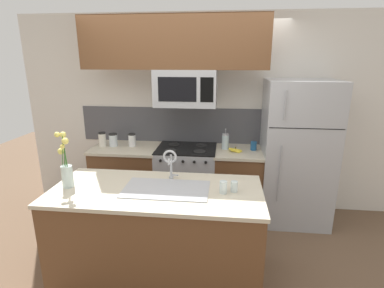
{
  "coord_description": "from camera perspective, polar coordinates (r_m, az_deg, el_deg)",
  "views": [
    {
      "loc": [
        0.49,
        -2.76,
        2.04
      ],
      "look_at": [
        0.14,
        0.27,
        1.16
      ],
      "focal_mm": 28.0,
      "sensor_mm": 36.0,
      "label": 1
    }
  ],
  "objects": [
    {
      "name": "back_counter_right",
      "position": [
        3.99,
        8.62,
        -7.48
      ],
      "size": [
        0.61,
        0.65,
        0.91
      ],
      "color": "brown",
      "rests_on": "ground"
    },
    {
      "name": "ground_plane",
      "position": [
        3.46,
        -3.07,
        -19.99
      ],
      "size": [
        10.0,
        10.0,
        0.0
      ],
      "primitive_type": "plane",
      "color": "brown"
    },
    {
      "name": "stove_range",
      "position": [
        4.01,
        -1.04,
        -7.06
      ],
      "size": [
        0.76,
        0.64,
        0.93
      ],
      "color": "#A8AAAF",
      "rests_on": "ground"
    },
    {
      "name": "storage_jar_short",
      "position": [
        4.03,
        -11.34,
        0.75
      ],
      "size": [
        0.1,
        0.1,
        0.17
      ],
      "color": "silver",
      "rests_on": "back_counter_left"
    },
    {
      "name": "upper_cabinet_band",
      "position": [
        3.67,
        -3.44,
        18.7
      ],
      "size": [
        2.18,
        0.34,
        0.6
      ],
      "primitive_type": "cube",
      "color": "brown"
    },
    {
      "name": "microwave",
      "position": [
        3.69,
        -1.18,
        10.63
      ],
      "size": [
        0.74,
        0.4,
        0.44
      ],
      "color": "#A8AAAF"
    },
    {
      "name": "coffee_tin",
      "position": [
        3.88,
        11.64,
        -0.34
      ],
      "size": [
        0.08,
        0.08,
        0.11
      ],
      "primitive_type": "cylinder",
      "color": "#1E5184",
      "rests_on": "back_counter_right"
    },
    {
      "name": "flower_vase",
      "position": [
        2.92,
        -22.82,
        -4.54
      ],
      "size": [
        0.16,
        0.14,
        0.5
      ],
      "color": "silver",
      "rests_on": "island_counter"
    },
    {
      "name": "drinking_glass",
      "position": [
        2.62,
        5.98,
        -8.19
      ],
      "size": [
        0.07,
        0.07,
        0.11
      ],
      "color": "silver",
      "rests_on": "island_counter"
    },
    {
      "name": "banana_bunch",
      "position": [
        3.77,
        8.26,
        -1.18
      ],
      "size": [
        0.19,
        0.13,
        0.08
      ],
      "color": "yellow",
      "rests_on": "back_counter_right"
    },
    {
      "name": "rear_partition",
      "position": [
        4.11,
        3.77,
        5.69
      ],
      "size": [
        5.2,
        0.1,
        2.6
      ],
      "primitive_type": "cube",
      "color": "silver",
      "rests_on": "ground"
    },
    {
      "name": "island_counter",
      "position": [
        2.94,
        -6.52,
        -16.57
      ],
      "size": [
        1.89,
        0.85,
        0.91
      ],
      "color": "brown",
      "rests_on": "ground"
    },
    {
      "name": "back_counter_left",
      "position": [
        4.19,
        -12.03,
        -6.49
      ],
      "size": [
        0.87,
        0.65,
        0.91
      ],
      "color": "brown",
      "rests_on": "ground"
    },
    {
      "name": "splash_band",
      "position": [
        4.11,
        -0.49,
        3.59
      ],
      "size": [
        3.02,
        0.01,
        0.48
      ],
      "primitive_type": "cube",
      "color": "#4C4C51",
      "rests_on": "rear_partition"
    },
    {
      "name": "storage_jar_tall",
      "position": [
        4.13,
        -16.71,
        0.87
      ],
      "size": [
        0.1,
        0.1,
        0.19
      ],
      "color": "silver",
      "rests_on": "back_counter_left"
    },
    {
      "name": "refrigerator",
      "position": [
        3.95,
        19.21,
        -1.62
      ],
      "size": [
        0.84,
        0.74,
        1.8
      ],
      "color": "#A8AAAF",
      "rests_on": "ground"
    },
    {
      "name": "french_press",
      "position": [
        3.86,
        6.36,
        0.5
      ],
      "size": [
        0.09,
        0.09,
        0.27
      ],
      "color": "silver",
      "rests_on": "back_counter_right"
    },
    {
      "name": "kitchen_sink",
      "position": [
        2.74,
        -4.91,
        -9.92
      ],
      "size": [
        0.76,
        0.44,
        0.16
      ],
      "color": "#ADAFB5",
      "rests_on": "island_counter"
    },
    {
      "name": "sink_faucet",
      "position": [
        2.83,
        -4.16,
        -3.15
      ],
      "size": [
        0.14,
        0.14,
        0.31
      ],
      "color": "#B7BABF",
      "rests_on": "island_counter"
    },
    {
      "name": "storage_jar_medium",
      "position": [
        4.09,
        -14.78,
        0.77
      ],
      "size": [
        0.11,
        0.11,
        0.17
      ],
      "color": "silver",
      "rests_on": "back_counter_left"
    },
    {
      "name": "spare_glass",
      "position": [
        2.66,
        8.03,
        -8.02
      ],
      "size": [
        0.06,
        0.06,
        0.09
      ],
      "color": "silver",
      "rests_on": "island_counter"
    }
  ]
}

